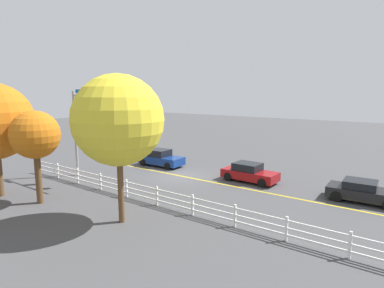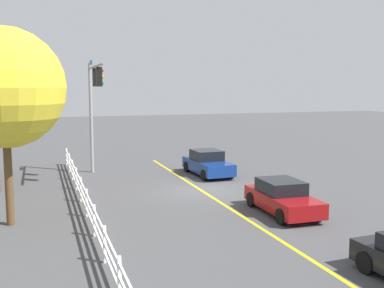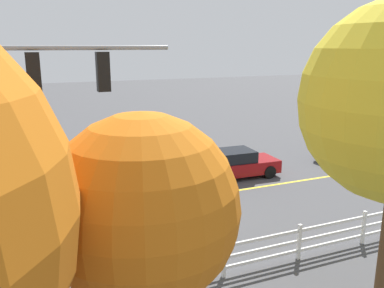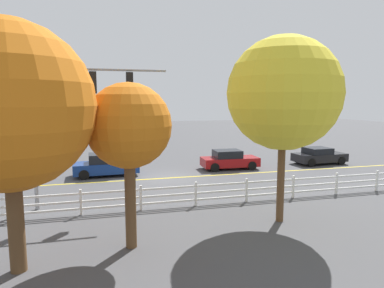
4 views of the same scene
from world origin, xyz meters
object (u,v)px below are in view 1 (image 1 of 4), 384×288
car_0 (161,158)px  car_2 (363,191)px  tree_0 (118,120)px  tree_1 (35,135)px  car_1 (249,173)px

car_0 → car_2: bearing=-1.9°
tree_0 → tree_1: 6.34m
car_0 → tree_1: 12.17m
car_2 → car_0: bearing=177.7°
car_1 → tree_0: size_ratio=0.55×
car_2 → tree_0: size_ratio=0.55×
car_0 → tree_0: bearing=-59.5°
car_2 → tree_1: tree_1 is taller
car_0 → car_1: car_0 is taller
car_0 → car_2: 16.33m
car_2 → tree_0: 15.06m
car_1 → car_2: size_ratio=1.01×
car_1 → tree_0: (1.92, 10.73, 4.57)m
car_1 → car_2: 7.56m
car_1 → car_0: bearing=-177.8°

